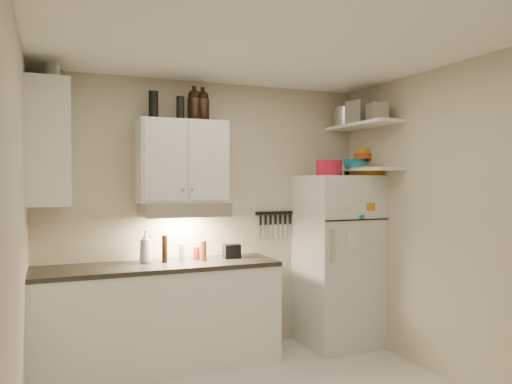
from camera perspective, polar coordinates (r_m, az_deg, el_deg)
name	(u,v)px	position (r m, az deg, el deg)	size (l,w,h in m)	color
ceiling	(273,41)	(3.58, 1.92, 16.84)	(3.20, 3.00, 0.02)	white
back_wall	(208,217)	(4.88, -5.48, -2.81)	(3.20, 0.02, 2.60)	beige
left_wall	(16,242)	(3.17, -25.78, -5.18)	(0.02, 3.00, 2.60)	beige
right_wall	(452,223)	(4.39, 21.45, -3.36)	(0.02, 3.00, 2.60)	beige
base_cabinet	(159,318)	(4.59, -11.04, -13.99)	(2.10, 0.60, 0.88)	white
countertop	(159,266)	(4.49, -11.07, -8.32)	(2.10, 0.62, 0.04)	#2B2925
upper_cabinet	(182,162)	(4.62, -8.41, 3.47)	(0.80, 0.33, 0.75)	white
side_cabinet	(48,143)	(4.35, -22.67, 5.16)	(0.33, 0.55, 1.00)	white
range_hood	(184,209)	(4.56, -8.19, -1.97)	(0.76, 0.46, 0.12)	silver
fridge	(338,260)	(5.13, 9.32, -7.67)	(0.70, 0.68, 1.70)	silver
shelf_hi	(363,125)	(5.10, 12.11, 7.48)	(0.30, 0.95, 0.03)	white
shelf_lo	(363,170)	(5.07, 12.08, 2.53)	(0.30, 0.95, 0.03)	white
knife_strip	(275,213)	(5.11, 2.14, -2.40)	(0.42, 0.02, 0.03)	black
dutch_oven	(329,168)	(4.88, 8.34, 2.74)	(0.25, 0.25, 0.15)	#AF1431
book_stack	(367,171)	(5.07, 12.58, 2.37)	(0.22, 0.28, 0.09)	#BA7B17
spice_jar	(341,170)	(5.01, 9.70, 2.45)	(0.06, 0.06, 0.10)	silver
stock_pot	(346,117)	(5.28, 10.29, 8.44)	(0.26, 0.26, 0.18)	silver
tin_a	(360,112)	(5.08, 11.78, 8.90)	(0.22, 0.20, 0.22)	#AAAAAD
tin_b	(377,112)	(4.87, 13.65, 8.89)	(0.16, 0.16, 0.16)	#AAAAAD
bowl_teal	(355,164)	(5.28, 11.29, 3.17)	(0.24, 0.24, 0.10)	#196F8A
bowl_orange	(364,156)	(5.27, 12.19, 4.01)	(0.19, 0.19, 0.06)	#D44613
bowl_yellow	(364,151)	(5.27, 12.19, 4.59)	(0.15, 0.15, 0.05)	gold
plates	(357,165)	(5.06, 11.42, 3.03)	(0.23, 0.23, 0.06)	#196F8A
growler_a	(194,105)	(4.66, -7.10, 9.87)	(0.12, 0.12, 0.29)	black
growler_b	(203,105)	(4.70, -6.11, 9.80)	(0.12, 0.12, 0.29)	black
thermos_a	(180,108)	(4.58, -8.64, 9.48)	(0.07, 0.07, 0.21)	black
thermos_b	(153,105)	(4.61, -11.64, 9.69)	(0.09, 0.09, 0.25)	black
side_jar	(52,72)	(4.50, -22.29, 12.56)	(0.13, 0.13, 0.17)	silver
soap_bottle	(146,245)	(4.54, -12.49, -5.91)	(0.12, 0.13, 0.32)	white
pepper_mill	(203,251)	(4.58, -6.04, -6.69)	(0.06, 0.06, 0.19)	brown
oil_bottle	(149,248)	(4.60, -12.17, -6.31)	(0.05, 0.05, 0.25)	#5B6419
vinegar_bottle	(165,249)	(4.54, -10.41, -6.43)	(0.05, 0.05, 0.24)	black
clear_bottle	(182,253)	(4.58, -8.49, -6.86)	(0.05, 0.05, 0.16)	silver
red_jar	(196,253)	(4.65, -6.83, -6.97)	(0.06, 0.06, 0.12)	#AF1431
caddy	(232,251)	(4.73, -2.79, -6.78)	(0.15, 0.11, 0.13)	black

